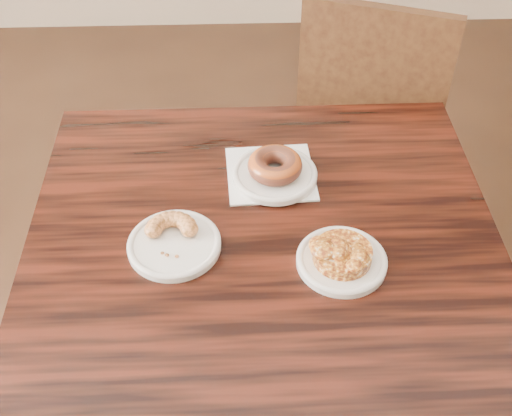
{
  "coord_description": "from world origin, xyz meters",
  "views": [
    {
      "loc": [
        -0.11,
        -0.48,
        1.59
      ],
      "look_at": [
        -0.08,
        0.33,
        0.8
      ],
      "focal_mm": 45.0,
      "sensor_mm": 36.0,
      "label": 1
    }
  ],
  "objects_px": {
    "chair_far": "(372,124)",
    "apple_fritter": "(343,252)",
    "cafe_table": "(263,363)",
    "cruller_fragment": "(173,237)",
    "glazed_donut": "(275,165)"
  },
  "relations": [
    {
      "from": "cafe_table",
      "to": "apple_fritter",
      "type": "xyz_separation_m",
      "value": [
        0.13,
        -0.04,
        0.4
      ]
    },
    {
      "from": "chair_far",
      "to": "apple_fritter",
      "type": "bearing_deg",
      "value": 94.45
    },
    {
      "from": "apple_fritter",
      "to": "cruller_fragment",
      "type": "relative_size",
      "value": 1.31
    },
    {
      "from": "chair_far",
      "to": "glazed_donut",
      "type": "xyz_separation_m",
      "value": [
        -0.33,
        -0.57,
        0.34
      ]
    },
    {
      "from": "glazed_donut",
      "to": "cruller_fragment",
      "type": "height_order",
      "value": "glazed_donut"
    },
    {
      "from": "cafe_table",
      "to": "chair_far",
      "type": "relative_size",
      "value": 0.94
    },
    {
      "from": "chair_far",
      "to": "cruller_fragment",
      "type": "xyz_separation_m",
      "value": [
        -0.51,
        -0.75,
        0.33
      ]
    },
    {
      "from": "cafe_table",
      "to": "apple_fritter",
      "type": "bearing_deg",
      "value": -18.61
    },
    {
      "from": "apple_fritter",
      "to": "cruller_fragment",
      "type": "height_order",
      "value": "apple_fritter"
    },
    {
      "from": "chair_far",
      "to": "apple_fritter",
      "type": "relative_size",
      "value": 6.45
    },
    {
      "from": "chair_far",
      "to": "glazed_donut",
      "type": "distance_m",
      "value": 0.74
    },
    {
      "from": "glazed_donut",
      "to": "cruller_fragment",
      "type": "distance_m",
      "value": 0.26
    },
    {
      "from": "glazed_donut",
      "to": "cruller_fragment",
      "type": "relative_size",
      "value": 1.0
    },
    {
      "from": "glazed_donut",
      "to": "apple_fritter",
      "type": "height_order",
      "value": "glazed_donut"
    },
    {
      "from": "cafe_table",
      "to": "cruller_fragment",
      "type": "relative_size",
      "value": 7.98
    }
  ]
}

